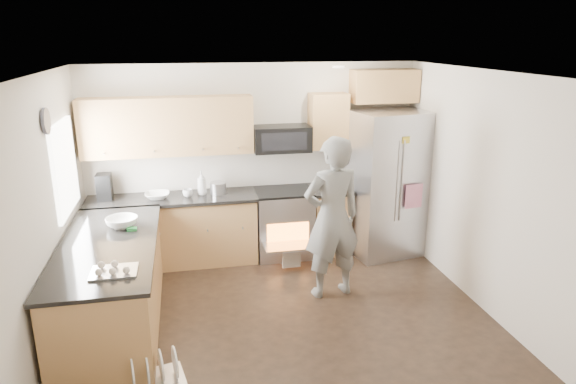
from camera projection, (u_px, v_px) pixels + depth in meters
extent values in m
plane|color=black|center=(282.00, 318.00, 5.57)|extent=(4.50, 4.50, 0.00)
cube|color=beige|center=(254.00, 160.00, 7.06)|extent=(4.50, 0.04, 2.60)
cube|color=beige|center=(340.00, 300.00, 3.31)|extent=(4.50, 0.04, 2.60)
cube|color=beige|center=(43.00, 220.00, 4.76)|extent=(0.04, 4.00, 2.60)
cube|color=beige|center=(483.00, 192.00, 5.62)|extent=(0.04, 4.00, 2.60)
cube|color=white|center=(281.00, 73.00, 4.81)|extent=(4.50, 4.00, 0.04)
cube|color=white|center=(65.00, 168.00, 5.62)|extent=(0.04, 1.00, 1.00)
cylinder|color=#FFEDCC|center=(339.00, 67.00, 6.01)|extent=(0.14, 0.14, 0.02)
cylinder|color=#474754|center=(46.00, 121.00, 4.93)|extent=(0.03, 0.26, 0.26)
cube|color=#BA874A|center=(175.00, 232.00, 6.82)|extent=(2.15, 0.60, 0.87)
cube|color=black|center=(172.00, 199.00, 6.67)|extent=(2.19, 0.64, 0.04)
cube|color=#BA874A|center=(328.00, 221.00, 7.22)|extent=(0.50, 0.60, 0.87)
cube|color=black|center=(329.00, 189.00, 7.08)|extent=(0.54, 0.64, 0.04)
cube|color=#BA874A|center=(168.00, 126.00, 6.54)|extent=(2.16, 0.33, 0.74)
cube|color=#BA874A|center=(328.00, 121.00, 6.94)|extent=(0.50, 0.33, 0.74)
cube|color=#BA874A|center=(384.00, 86.00, 6.96)|extent=(0.90, 0.33, 0.44)
imported|color=silver|center=(157.00, 196.00, 6.61)|extent=(0.31, 0.31, 0.08)
imported|color=white|center=(202.00, 183.00, 6.74)|extent=(0.12, 0.12, 0.31)
imported|color=white|center=(188.00, 193.00, 6.67)|extent=(0.13, 0.13, 0.10)
cylinder|color=#B7B7BC|center=(218.00, 188.00, 6.81)|extent=(0.22, 0.22, 0.15)
cube|color=black|center=(104.00, 187.00, 6.52)|extent=(0.18, 0.22, 0.34)
cylinder|color=#B7B7BC|center=(339.00, 184.00, 7.12)|extent=(0.10, 0.10, 0.08)
cube|color=#BA874A|center=(112.00, 287.00, 5.34)|extent=(0.90, 2.30, 0.87)
cube|color=black|center=(108.00, 245.00, 5.20)|extent=(0.96, 2.36, 0.04)
imported|color=white|center=(122.00, 222.00, 5.62)|extent=(0.34, 0.34, 0.11)
cube|color=green|center=(132.00, 229.00, 5.53)|extent=(0.10, 0.07, 0.03)
cube|color=#B7B7BC|center=(114.00, 268.00, 4.53)|extent=(0.40, 0.31, 0.08)
cube|color=#B7B7BC|center=(284.00, 224.00, 7.08)|extent=(0.76, 0.62, 0.90)
cube|color=black|center=(283.00, 192.00, 6.94)|extent=(0.76, 0.60, 0.03)
cube|color=orange|center=(288.00, 235.00, 6.80)|extent=(0.56, 0.02, 0.34)
cube|color=#B7B7BC|center=(291.00, 246.00, 6.67)|extent=(0.70, 0.34, 0.03)
cube|color=silver|center=(291.00, 257.00, 6.66)|extent=(0.24, 0.03, 0.28)
cube|color=black|center=(282.00, 139.00, 6.85)|extent=(0.76, 0.40, 0.34)
cube|color=#B7B7BC|center=(388.00, 184.00, 7.02)|extent=(1.09, 0.91, 1.99)
cylinder|color=#B7B7BC|center=(397.00, 182.00, 6.61)|extent=(0.03, 0.03, 1.08)
cylinder|color=#B7B7BC|center=(402.00, 181.00, 6.62)|extent=(0.03, 0.03, 1.08)
cube|color=pink|center=(414.00, 196.00, 6.73)|extent=(0.26, 0.05, 0.32)
cube|color=#9CC7FA|center=(387.00, 158.00, 6.49)|extent=(0.19, 0.04, 0.24)
imported|color=slate|center=(332.00, 218.00, 5.83)|extent=(0.76, 0.56, 1.90)
cube|color=#B7B7BC|center=(155.00, 382.00, 4.52)|extent=(0.58, 0.49, 0.03)
cylinder|color=white|center=(132.00, 372.00, 4.41)|extent=(0.07, 0.28, 0.28)
cylinder|color=white|center=(147.00, 368.00, 4.45)|extent=(0.07, 0.28, 0.28)
cylinder|color=white|center=(161.00, 365.00, 4.50)|extent=(0.07, 0.28, 0.28)
cylinder|color=white|center=(175.00, 362.00, 4.54)|extent=(0.07, 0.28, 0.28)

